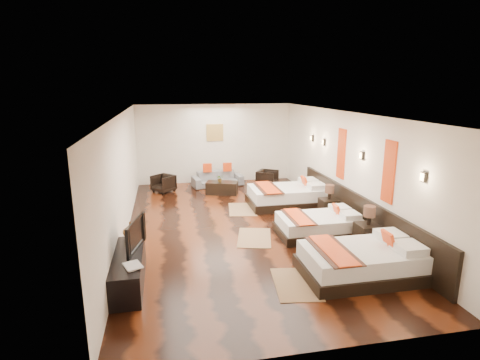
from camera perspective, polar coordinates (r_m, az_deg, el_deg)
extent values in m
cube|color=black|center=(9.65, 0.13, -6.92)|extent=(5.50, 9.50, 0.01)
cube|color=white|center=(9.05, 0.14, 9.90)|extent=(5.50, 9.50, 0.01)
cube|color=silver|center=(13.86, -3.75, 5.43)|extent=(5.50, 0.01, 2.80)
cube|color=silver|center=(9.13, -17.05, 0.43)|extent=(0.01, 9.50, 2.80)
cube|color=silver|center=(10.14, 15.56, 1.83)|extent=(0.01, 9.50, 2.80)
cube|color=black|center=(9.68, 17.09, -4.67)|extent=(0.08, 6.60, 0.90)
cube|color=black|center=(7.61, 17.47, -12.61)|extent=(2.17, 1.35, 0.23)
cube|color=white|center=(7.49, 17.62, -10.76)|extent=(2.07, 1.24, 0.31)
cube|color=#EB4010|center=(7.64, 21.22, -8.31)|extent=(0.16, 0.33, 0.33)
cube|color=#38190F|center=(7.18, 13.67, -10.15)|extent=(0.57, 1.37, 0.02)
cube|color=#EB4010|center=(7.18, 13.68, -10.03)|extent=(0.39, 1.37, 0.02)
cube|color=black|center=(9.28, 11.50, -7.42)|extent=(1.89, 1.17, 0.20)
cube|color=white|center=(9.20, 11.57, -6.06)|extent=(1.80, 1.08, 0.27)
cube|color=#EB4010|center=(9.30, 14.21, -4.41)|extent=(0.14, 0.29, 0.29)
cube|color=#38190F|center=(8.98, 8.68, -5.46)|extent=(0.50, 1.19, 0.02)
cube|color=#EB4010|center=(8.97, 8.68, -5.38)|extent=(0.34, 1.19, 0.02)
cube|color=black|center=(11.35, 6.98, -3.19)|extent=(2.23, 1.38, 0.23)
cube|color=white|center=(11.28, 7.02, -1.85)|extent=(2.12, 1.27, 0.32)
cube|color=#EB4010|center=(11.38, 9.60, -0.30)|extent=(0.17, 0.34, 0.34)
cube|color=#38190F|center=(11.07, 4.17, -1.17)|extent=(0.58, 1.40, 0.02)
cube|color=#EB4010|center=(11.06, 4.17, -1.09)|extent=(0.40, 1.40, 0.02)
cube|color=black|center=(8.82, 18.44, -7.88)|extent=(0.47, 0.47, 0.53)
cylinder|color=black|center=(8.70, 18.63, -5.62)|extent=(0.08, 0.08, 0.21)
cylinder|color=#3F2619|center=(8.64, 18.72, -4.43)|extent=(0.25, 0.25, 0.23)
cube|color=black|center=(10.53, 13.03, -4.06)|extent=(0.45, 0.45, 0.50)
cylinder|color=black|center=(10.43, 13.13, -2.25)|extent=(0.08, 0.08, 0.20)
cylinder|color=#3F2619|center=(10.38, 13.19, -1.30)|extent=(0.24, 0.24, 0.22)
cube|color=olive|center=(7.10, 8.30, -15.05)|extent=(0.91, 1.29, 0.01)
cube|color=olive|center=(8.97, 2.16, -8.56)|extent=(1.02, 1.35, 0.01)
cube|color=olive|center=(10.92, 0.33, -4.38)|extent=(0.91, 1.29, 0.01)
cube|color=black|center=(7.20, -16.22, -12.68)|extent=(0.50, 1.80, 0.55)
imported|color=black|center=(7.20, -15.95, -7.82)|extent=(0.36, 0.97, 0.56)
imported|color=black|center=(6.60, -16.76, -12.42)|extent=(0.37, 0.42, 0.03)
imported|color=brown|center=(7.77, -15.95, -7.14)|extent=(0.33, 0.33, 0.32)
imported|color=slate|center=(13.44, -3.36, 0.19)|extent=(1.84, 0.97, 0.51)
imported|color=black|center=(12.88, -11.33, -0.51)|extent=(0.89, 0.88, 0.58)
imported|color=black|center=(13.28, 4.10, 0.20)|extent=(0.90, 0.89, 0.59)
cube|color=black|center=(12.45, -2.69, -1.17)|extent=(1.11, 0.79, 0.40)
imported|color=#2B5C1E|center=(12.36, -3.00, 0.25)|extent=(0.26, 0.24, 0.24)
cube|color=#D86014|center=(8.46, 21.28, 1.15)|extent=(0.04, 0.40, 1.30)
cube|color=#D86014|center=(10.34, 14.83, 3.80)|extent=(0.04, 0.40, 1.30)
cube|color=black|center=(7.54, 25.66, 0.42)|extent=(0.06, 0.12, 0.18)
cube|color=#FFD18C|center=(7.52, 25.48, 0.41)|extent=(0.02, 0.10, 0.14)
cube|color=black|center=(9.35, 17.69, 3.51)|extent=(0.06, 0.12, 0.18)
cube|color=#FFD18C|center=(9.33, 17.53, 3.50)|extent=(0.02, 0.10, 0.14)
cube|color=black|center=(11.30, 12.36, 5.53)|extent=(0.06, 0.12, 0.18)
cube|color=#FFD18C|center=(11.28, 12.22, 5.52)|extent=(0.02, 0.10, 0.14)
cube|color=black|center=(12.12, 10.67, 6.15)|extent=(0.06, 0.12, 0.18)
cube|color=#FFD18C|center=(12.11, 10.54, 6.15)|extent=(0.02, 0.10, 0.14)
cube|color=#AD873F|center=(13.79, -3.77, 7.06)|extent=(0.60, 0.04, 0.60)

